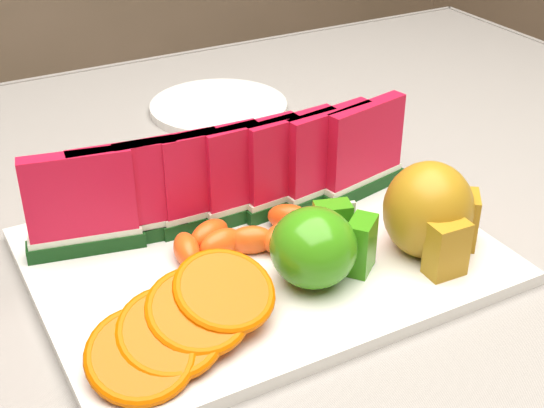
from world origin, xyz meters
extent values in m
cube|color=#522819|center=(0.00, 0.00, 0.73)|extent=(1.40, 0.90, 0.03)
cube|color=#522819|center=(0.64, 0.39, 0.36)|extent=(0.06, 0.06, 0.72)
cube|color=slate|center=(0.00, 0.00, 0.75)|extent=(1.52, 1.02, 0.01)
cube|color=slate|center=(0.00, 0.51, 0.66)|extent=(1.52, 0.01, 0.20)
cube|color=silver|center=(0.06, -0.06, 0.76)|extent=(0.40, 0.30, 0.01)
ellipsoid|color=#268B0F|center=(0.08, -0.12, 0.80)|extent=(0.09, 0.09, 0.07)
cube|color=#268B0F|center=(0.13, -0.12, 0.80)|extent=(0.04, 0.04, 0.05)
cube|color=beige|center=(0.13, -0.12, 0.80)|extent=(0.03, 0.02, 0.05)
cube|color=#268B0F|center=(0.12, -0.09, 0.80)|extent=(0.04, 0.03, 0.05)
cube|color=beige|center=(0.12, -0.09, 0.80)|extent=(0.03, 0.01, 0.05)
ellipsoid|color=#B59B18|center=(0.20, -0.12, 0.81)|extent=(0.10, 0.10, 0.09)
cube|color=#B59B18|center=(0.19, -0.16, 0.79)|extent=(0.03, 0.02, 0.05)
cube|color=#B59B18|center=(0.23, -0.13, 0.79)|extent=(0.04, 0.04, 0.05)
cylinder|color=silver|center=(0.18, 0.28, 0.76)|extent=(0.22, 0.22, 0.01)
cube|color=#0A3A13|center=(-0.08, 0.02, 0.78)|extent=(0.11, 0.04, 0.01)
cube|color=silver|center=(-0.08, 0.02, 0.79)|extent=(0.10, 0.04, 0.01)
cube|color=red|center=(-0.08, 0.02, 0.83)|extent=(0.10, 0.04, 0.08)
cube|color=#0A3A13|center=(-0.04, 0.02, 0.78)|extent=(0.11, 0.04, 0.01)
cube|color=silver|center=(-0.04, 0.02, 0.79)|extent=(0.10, 0.03, 0.01)
cube|color=red|center=(-0.04, 0.02, 0.83)|extent=(0.10, 0.03, 0.08)
cube|color=#0A3A13|center=(0.00, 0.01, 0.78)|extent=(0.11, 0.03, 0.01)
cube|color=silver|center=(0.00, 0.01, 0.79)|extent=(0.10, 0.03, 0.01)
cube|color=red|center=(0.00, 0.01, 0.83)|extent=(0.10, 0.02, 0.08)
cube|color=#0A3A13|center=(0.04, 0.01, 0.78)|extent=(0.11, 0.02, 0.01)
cube|color=silver|center=(0.04, 0.01, 0.79)|extent=(0.10, 0.02, 0.01)
cube|color=red|center=(0.04, 0.01, 0.83)|extent=(0.10, 0.02, 0.08)
cube|color=#0A3A13|center=(0.08, 0.00, 0.78)|extent=(0.11, 0.02, 0.01)
cube|color=silver|center=(0.08, 0.00, 0.79)|extent=(0.10, 0.02, 0.01)
cube|color=red|center=(0.08, 0.00, 0.83)|extent=(0.10, 0.02, 0.08)
cube|color=#0A3A13|center=(0.12, 0.00, 0.78)|extent=(0.11, 0.03, 0.01)
cube|color=silver|center=(0.12, 0.00, 0.79)|extent=(0.10, 0.03, 0.01)
cube|color=red|center=(0.12, 0.00, 0.83)|extent=(0.10, 0.02, 0.08)
cube|color=#0A3A13|center=(0.16, -0.01, 0.78)|extent=(0.11, 0.04, 0.01)
cube|color=silver|center=(0.16, -0.01, 0.79)|extent=(0.10, 0.03, 0.01)
cube|color=red|center=(0.16, -0.01, 0.83)|extent=(0.10, 0.03, 0.08)
cube|color=#0A3A13|center=(0.20, -0.01, 0.78)|extent=(0.11, 0.04, 0.01)
cube|color=silver|center=(0.20, -0.01, 0.79)|extent=(0.10, 0.04, 0.01)
cube|color=red|center=(0.20, -0.01, 0.83)|extent=(0.10, 0.04, 0.08)
cylinder|color=red|center=(-0.09, -0.15, 0.79)|extent=(0.09, 0.08, 0.03)
torus|color=#D46000|center=(-0.09, -0.15, 0.79)|extent=(0.10, 0.10, 0.04)
cylinder|color=red|center=(-0.06, -0.15, 0.79)|extent=(0.08, 0.08, 0.03)
torus|color=#D46000|center=(-0.06, -0.15, 0.79)|extent=(0.09, 0.09, 0.04)
cylinder|color=red|center=(-0.03, -0.14, 0.80)|extent=(0.08, 0.07, 0.03)
torus|color=#D46000|center=(-0.03, -0.14, 0.80)|extent=(0.08, 0.08, 0.04)
cylinder|color=red|center=(-0.01, -0.13, 0.80)|extent=(0.08, 0.08, 0.03)
torus|color=#D46000|center=(-0.01, -0.13, 0.80)|extent=(0.09, 0.09, 0.04)
cylinder|color=red|center=(-0.06, 0.07, 0.78)|extent=(0.07, 0.07, 0.03)
torus|color=#D46000|center=(-0.06, 0.07, 0.78)|extent=(0.07, 0.07, 0.03)
cylinder|color=red|center=(-0.01, 0.07, 0.79)|extent=(0.07, 0.07, 0.03)
torus|color=#D46000|center=(-0.01, 0.07, 0.79)|extent=(0.08, 0.08, 0.03)
cylinder|color=red|center=(0.04, 0.07, 0.79)|extent=(0.08, 0.08, 0.03)
torus|color=#D46000|center=(0.04, 0.07, 0.79)|extent=(0.09, 0.09, 0.03)
cylinder|color=red|center=(0.09, 0.07, 0.79)|extent=(0.08, 0.08, 0.03)
torus|color=#D46000|center=(0.09, 0.07, 0.79)|extent=(0.09, 0.09, 0.03)
cylinder|color=red|center=(0.14, 0.07, 0.80)|extent=(0.08, 0.08, 0.03)
torus|color=#D46000|center=(0.14, 0.07, 0.80)|extent=(0.10, 0.10, 0.03)
ellipsoid|color=orange|center=(0.00, -0.04, 0.78)|extent=(0.03, 0.05, 0.03)
ellipsoid|color=orange|center=(0.03, -0.03, 0.78)|extent=(0.05, 0.04, 0.03)
ellipsoid|color=orange|center=(0.03, -0.04, 0.78)|extent=(0.05, 0.03, 0.03)
ellipsoid|color=orange|center=(0.06, -0.05, 0.78)|extent=(0.05, 0.04, 0.03)
ellipsoid|color=orange|center=(0.08, -0.06, 0.78)|extent=(0.05, 0.04, 0.03)
ellipsoid|color=orange|center=(0.10, -0.03, 0.78)|extent=(0.05, 0.05, 0.03)
camera|label=1|loc=(-0.20, -0.56, 1.15)|focal=50.00mm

